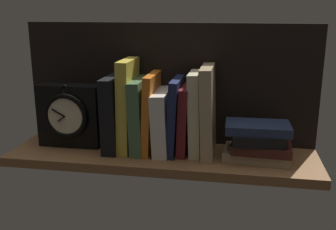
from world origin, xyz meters
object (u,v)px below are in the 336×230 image
book_stack_side (258,142)px  book_black_skeptic (115,112)px  book_tan_shortstories (208,111)px  framed_clock (69,115)px  book_yellow_seinlanguage (128,105)px  book_maroon_dawkins (185,120)px  book_cream_twain (196,113)px  book_orange_pandolfini (151,113)px  book_green_romantic (140,115)px  book_white_catcher (163,121)px  book_navy_bierce (175,116)px

book_stack_side → book_black_skeptic: bearing=176.5°
book_tan_shortstories → framed_clock: 39.94cm
book_stack_side → framed_clock: bearing=178.3°
book_yellow_seinlanguage → book_tan_shortstories: 22.43cm
book_maroon_dawkins → book_cream_twain: 3.61cm
book_black_skeptic → book_orange_pandolfini: 10.43cm
book_black_skeptic → book_green_romantic: 7.39cm
book_maroon_dawkins → book_stack_side: book_maroon_dawkins is taller
book_orange_pandolfini → framed_clock: 24.03cm
book_maroon_dawkins → book_cream_twain: size_ratio=0.82×
book_green_romantic → framed_clock: (-20.92, -0.83, -0.99)cm
framed_clock → book_stack_side: 53.67cm
book_white_catcher → book_stack_side: (26.11, -2.45, -3.77)cm
book_orange_pandolfini → book_tan_shortstories: (15.86, 0.00, 1.20)cm
book_maroon_dawkins → book_stack_side: (20.04, -2.45, -4.50)cm
book_navy_bierce → book_tan_shortstories: book_tan_shortstories is taller
book_white_catcher → book_cream_twain: bearing=0.0°
book_black_skeptic → book_navy_bierce: size_ratio=1.01×
book_green_romantic → book_maroon_dawkins: size_ratio=1.09×
book_navy_bierce → book_maroon_dawkins: size_ratio=1.11×
book_navy_bierce → book_stack_side: 23.48cm
book_white_catcher → book_maroon_dawkins: size_ratio=0.92×
framed_clock → book_stack_side: size_ratio=1.02×
book_navy_bierce → book_stack_side: book_navy_bierce is taller
book_yellow_seinlanguage → book_cream_twain: book_yellow_seinlanguage is taller
book_navy_bierce → book_maroon_dawkins: 2.84cm
book_navy_bierce → book_green_romantic: bearing=180.0°
book_navy_bierce → book_stack_side: (22.68, -2.45, -5.55)cm
book_cream_twain → book_tan_shortstories: bearing=0.0°
book_green_romantic → book_stack_side: (32.55, -2.45, -5.33)cm
book_white_catcher → book_stack_side: book_white_catcher is taller
book_cream_twain → book_tan_shortstories: (3.37, 0.00, 0.83)cm
book_white_catcher → book_green_romantic: bearing=180.0°
book_orange_pandolfini → book_cream_twain: size_ratio=0.97×
book_maroon_dawkins → book_stack_side: 20.68cm
book_yellow_seinlanguage → book_tan_shortstories: size_ratio=1.05×
book_yellow_seinlanguage → book_green_romantic: bearing=0.0°
book_yellow_seinlanguage → framed_clock: bearing=-177.3°
book_navy_bierce → book_orange_pandolfini: bearing=180.0°
book_green_romantic → framed_clock: 20.96cm
book_white_catcher → book_stack_side: bearing=-5.4°
framed_clock → book_navy_bierce: bearing=1.6°
book_black_skeptic → book_stack_side: book_black_skeptic is taller
book_stack_side → book_navy_bierce: bearing=173.8°
book_black_skeptic → book_green_romantic: book_black_skeptic is taller
book_black_skeptic → book_maroon_dawkins: size_ratio=1.12×
book_maroon_dawkins → framed_clock: size_ratio=1.00×
book_navy_bierce → book_white_catcher: bearing=180.0°
book_white_catcher → book_black_skeptic: bearing=180.0°
book_orange_pandolfini → book_tan_shortstories: bearing=0.0°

